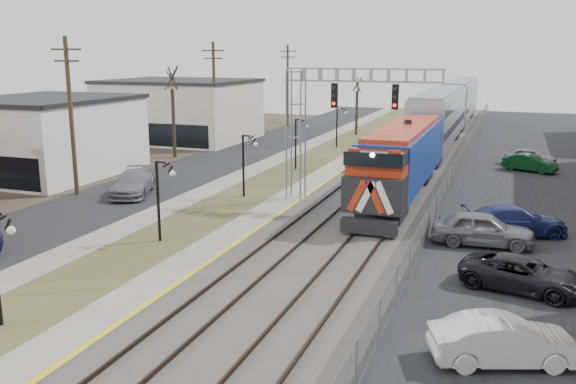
% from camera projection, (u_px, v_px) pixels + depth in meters
% --- Properties ---
extents(street_west, '(7.00, 120.00, 0.04)m').
position_uv_depth(street_west, '(193.00, 170.00, 47.72)').
color(street_west, black).
rests_on(street_west, ground).
extents(sidewalk, '(2.00, 120.00, 0.08)m').
position_uv_depth(sidewalk, '(245.00, 174.00, 46.22)').
color(sidewalk, gray).
rests_on(sidewalk, ground).
extents(grass_median, '(4.00, 120.00, 0.06)m').
position_uv_depth(grass_median, '(282.00, 176.00, 45.22)').
color(grass_median, '#464826').
rests_on(grass_median, ground).
extents(platform, '(2.00, 120.00, 0.24)m').
position_uv_depth(platform, '(321.00, 178.00, 44.20)').
color(platform, gray).
rests_on(platform, ground).
extents(ballast_bed, '(8.00, 120.00, 0.20)m').
position_uv_depth(ballast_bed, '(389.00, 183.00, 42.54)').
color(ballast_bed, '#595651').
rests_on(ballast_bed, ground).
extents(platform_edge, '(0.24, 120.00, 0.01)m').
position_uv_depth(platform_edge, '(333.00, 177.00, 43.88)').
color(platform_edge, gold).
rests_on(platform_edge, platform).
extents(track_near, '(1.58, 120.00, 0.15)m').
position_uv_depth(track_near, '(361.00, 179.00, 43.17)').
color(track_near, '#2D2119').
rests_on(track_near, ballast_bed).
extents(track_far, '(1.58, 120.00, 0.15)m').
position_uv_depth(track_far, '(411.00, 182.00, 42.00)').
color(track_far, '#2D2119').
rests_on(track_far, ballast_bed).
extents(train, '(3.00, 63.05, 5.33)m').
position_uv_depth(train, '(444.00, 117.00, 59.39)').
color(train, '#123597').
rests_on(train, ground).
extents(signal_gantry, '(9.00, 1.07, 8.15)m').
position_uv_depth(signal_gantry, '(323.00, 112.00, 35.82)').
color(signal_gantry, gray).
rests_on(signal_gantry, ground).
extents(lampposts, '(0.14, 62.14, 4.00)m').
position_uv_depth(lampposts, '(161.00, 201.00, 29.47)').
color(lampposts, black).
rests_on(lampposts, ground).
extents(utility_poles, '(0.28, 80.28, 10.00)m').
position_uv_depth(utility_poles, '(71.00, 118.00, 38.45)').
color(utility_poles, '#4C3823').
rests_on(utility_poles, ground).
extents(fence, '(0.04, 120.00, 1.60)m').
position_uv_depth(fence, '(452.00, 177.00, 40.99)').
color(fence, gray).
rests_on(fence, ground).
extents(bare_trees, '(12.30, 42.30, 5.95)m').
position_uv_depth(bare_trees, '(202.00, 130.00, 51.10)').
color(bare_trees, '#382D23').
rests_on(bare_trees, ground).
extents(car_lot_b, '(4.55, 2.88, 1.42)m').
position_uv_depth(car_lot_b, '(504.00, 342.00, 17.84)').
color(car_lot_b, silver).
rests_on(car_lot_b, ground).
extents(car_lot_c, '(5.09, 3.25, 1.31)m').
position_uv_depth(car_lot_c, '(523.00, 275.00, 23.36)').
color(car_lot_c, black).
rests_on(car_lot_c, ground).
extents(car_lot_d, '(5.49, 3.75, 1.48)m').
position_uv_depth(car_lot_d, '(515.00, 221.00, 30.50)').
color(car_lot_d, '#161E50').
rests_on(car_lot_d, ground).
extents(car_lot_e, '(4.84, 2.18, 1.61)m').
position_uv_depth(car_lot_e, '(483.00, 230.00, 28.87)').
color(car_lot_e, slate).
rests_on(car_lot_e, ground).
extents(car_lot_f, '(4.23, 2.81, 1.32)m').
position_uv_depth(car_lot_f, '(530.00, 163.00, 46.98)').
color(car_lot_f, '#0B3918').
rests_on(car_lot_f, ground).
extents(car_street_b, '(3.94, 5.72, 1.54)m').
position_uv_depth(car_street_b, '(133.00, 184.00, 39.23)').
color(car_street_b, gray).
rests_on(car_street_b, ground).
extents(car_lot_g, '(4.23, 2.11, 1.38)m').
position_uv_depth(car_lot_g, '(530.00, 157.00, 49.52)').
color(car_lot_g, gray).
rests_on(car_lot_g, ground).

